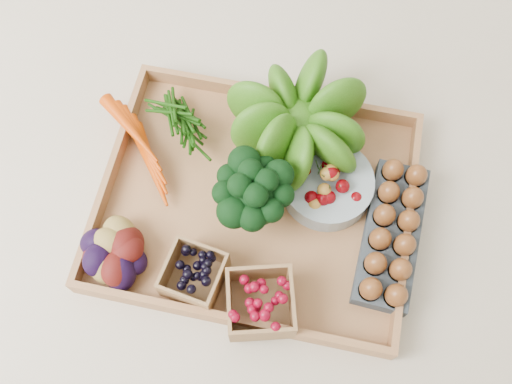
% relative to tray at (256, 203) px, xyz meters
% --- Properties ---
extents(ground, '(4.00, 4.00, 0.00)m').
position_rel_tray_xyz_m(ground, '(0.00, 0.00, -0.01)').
color(ground, beige).
rests_on(ground, ground).
extents(tray, '(0.55, 0.45, 0.01)m').
position_rel_tray_xyz_m(tray, '(0.00, 0.00, 0.00)').
color(tray, '#AC7648').
rests_on(tray, ground).
extents(carrots, '(0.18, 0.13, 0.04)m').
position_rel_tray_xyz_m(carrots, '(-0.22, 0.06, 0.03)').
color(carrots, '#C93D03').
rests_on(carrots, tray).
extents(lettuce, '(0.17, 0.17, 0.17)m').
position_rel_tray_xyz_m(lettuce, '(0.05, 0.14, 0.09)').
color(lettuce, '#234D0C').
rests_on(lettuce, tray).
extents(broccoli, '(0.14, 0.14, 0.11)m').
position_rel_tray_xyz_m(broccoli, '(0.00, -0.02, 0.06)').
color(broccoli, black).
rests_on(broccoli, tray).
extents(cherry_bowl, '(0.16, 0.16, 0.04)m').
position_rel_tray_xyz_m(cherry_bowl, '(0.12, 0.05, 0.03)').
color(cherry_bowl, '#8C9EA5').
rests_on(cherry_bowl, tray).
extents(egg_carton, '(0.11, 0.27, 0.03)m').
position_rel_tray_xyz_m(egg_carton, '(0.25, -0.02, 0.02)').
color(egg_carton, '#3B434B').
rests_on(egg_carton, tray).
extents(potatoes, '(0.16, 0.16, 0.09)m').
position_rel_tray_xyz_m(potatoes, '(-0.21, -0.16, 0.05)').
color(potatoes, '#420D0A').
rests_on(potatoes, tray).
extents(punnet_blackberry, '(0.11, 0.11, 0.06)m').
position_rel_tray_xyz_m(punnet_blackberry, '(-0.07, -0.16, 0.04)').
color(punnet_blackberry, black).
rests_on(punnet_blackberry, tray).
extents(punnet_raspberry, '(0.13, 0.13, 0.07)m').
position_rel_tray_xyz_m(punnet_raspberry, '(0.05, -0.19, 0.04)').
color(punnet_raspberry, maroon).
rests_on(punnet_raspberry, tray).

